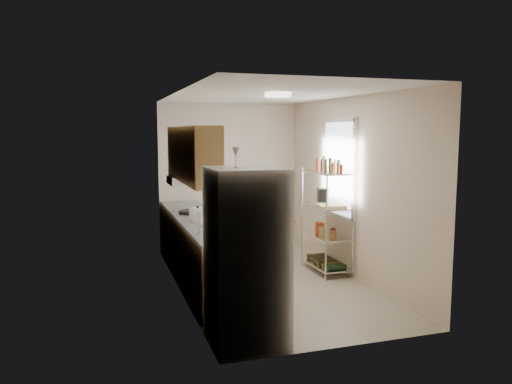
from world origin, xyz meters
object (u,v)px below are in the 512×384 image
rice_cooker (198,215)px  espresso_machine (323,196)px  refrigerator (246,256)px  frying_pan_large (188,212)px  cutting_board (329,205)px

rice_cooker → espresso_machine: 2.01m
refrigerator → frying_pan_large: size_ratio=6.12×
espresso_machine → rice_cooker: bearing=-154.3°
refrigerator → rice_cooker: size_ratio=7.67×
refrigerator → rice_cooker: bearing=93.4°
refrigerator → frying_pan_large: bearing=92.7°
refrigerator → cutting_board: bearing=46.7°
refrigerator → espresso_machine: 2.91m
refrigerator → espresso_machine: bearing=49.9°
refrigerator → cutting_board: 2.71m
rice_cooker → frying_pan_large: (-0.01, 0.67, -0.07)m
rice_cooker → espresso_machine: espresso_machine is taller
rice_cooker → cutting_board: 1.97m
rice_cooker → frying_pan_large: rice_cooker is taller
frying_pan_large → cutting_board: (1.98, -0.60, 0.10)m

